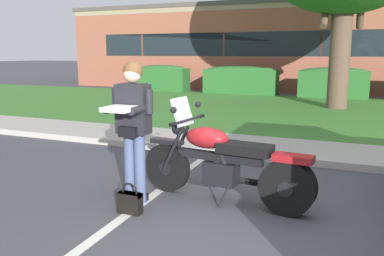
# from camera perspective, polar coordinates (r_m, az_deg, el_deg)

# --- Properties ---
(ground_plane) EXTENTS (140.00, 140.00, 0.00)m
(ground_plane) POSITION_cam_1_polar(r_m,az_deg,el_deg) (4.34, 6.24, -13.90)
(ground_plane) COLOR #424247
(curb_strip) EXTENTS (60.00, 0.20, 0.12)m
(curb_strip) POSITION_cam_1_polar(r_m,az_deg,el_deg) (6.87, 12.89, -4.29)
(curb_strip) COLOR #ADA89E
(curb_strip) RESTS_ON ground
(concrete_walk) EXTENTS (60.00, 1.50, 0.08)m
(concrete_walk) POSITION_cam_1_polar(r_m,az_deg,el_deg) (7.69, 14.00, -2.90)
(concrete_walk) COLOR #ADA89E
(concrete_walk) RESTS_ON ground
(grass_lawn) EXTENTS (60.00, 8.56, 0.06)m
(grass_lawn) POSITION_cam_1_polar(r_m,az_deg,el_deg) (12.61, 17.60, 2.08)
(grass_lawn) COLOR #3D752D
(grass_lawn) RESTS_ON ground
(stall_stripe_0) EXTENTS (0.28, 4.40, 0.01)m
(stall_stripe_0) POSITION_cam_1_polar(r_m,az_deg,el_deg) (4.97, -7.20, -10.62)
(stall_stripe_0) COLOR silver
(stall_stripe_0) RESTS_ON ground
(motorcycle) EXTENTS (2.24, 0.82, 1.26)m
(motorcycle) POSITION_cam_1_polar(r_m,az_deg,el_deg) (4.85, 5.28, -5.09)
(motorcycle) COLOR black
(motorcycle) RESTS_ON ground
(rider_person) EXTENTS (0.54, 0.59, 1.70)m
(rider_person) POSITION_cam_1_polar(r_m,az_deg,el_deg) (4.77, -8.42, 0.97)
(rider_person) COLOR black
(rider_person) RESTS_ON ground
(handbag) EXTENTS (0.28, 0.13, 0.36)m
(handbag) POSITION_cam_1_polar(r_m,az_deg,el_deg) (4.67, -8.83, -10.22)
(handbag) COLOR black
(handbag) RESTS_ON ground
(hedge_left) EXTENTS (2.46, 0.90, 1.24)m
(hedge_left) POSITION_cam_1_polar(r_m,az_deg,el_deg) (18.82, -4.28, 7.12)
(hedge_left) COLOR #286028
(hedge_left) RESTS_ON ground
(hedge_center_left) EXTENTS (3.14, 0.90, 1.24)m
(hedge_center_left) POSITION_cam_1_polar(r_m,az_deg,el_deg) (17.44, 6.92, 6.80)
(hedge_center_left) COLOR #286028
(hedge_center_left) RESTS_ON ground
(hedge_center_right) EXTENTS (2.63, 0.90, 1.24)m
(hedge_center_right) POSITION_cam_1_polar(r_m,az_deg,el_deg) (16.80, 19.46, 6.13)
(hedge_center_right) COLOR #286028
(hedge_center_right) RESTS_ON ground
(brick_building) EXTENTS (26.07, 8.41, 4.18)m
(brick_building) POSITION_cam_1_polar(r_m,az_deg,el_deg) (22.52, 18.84, 10.84)
(brick_building) COLOR #93513D
(brick_building) RESTS_ON ground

